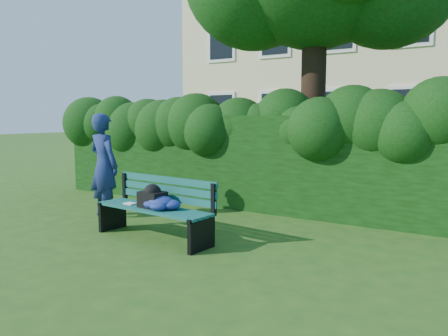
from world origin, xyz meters
The scene contains 5 objects.
ground centered at (0.00, 0.00, 0.00)m, with size 80.00×80.00×0.00m, color #26551B.
apartment_building centered at (0.00, 13.99, 6.00)m, with size 16.00×8.08×12.00m.
hedge centered at (0.00, 2.20, 0.90)m, with size 10.00×1.00×1.80m.
park_bench centered at (-0.40, -0.60, 0.50)m, with size 1.98×0.73×0.89m.
man_reading centered at (-2.16, 0.04, 0.92)m, with size 0.67×0.44×1.84m, color navy.
Camera 1 is at (3.73, -5.35, 1.77)m, focal length 35.00 mm.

